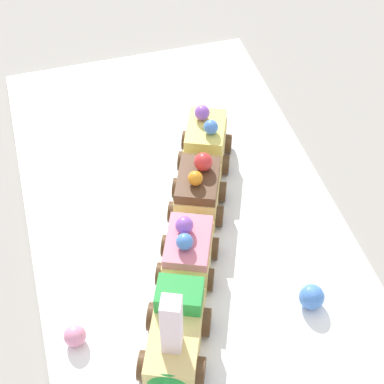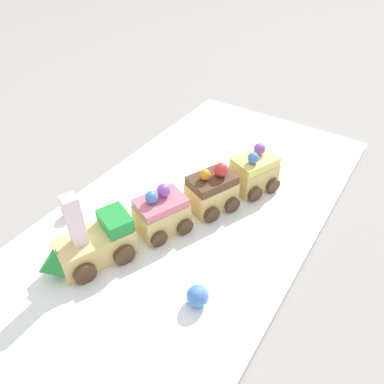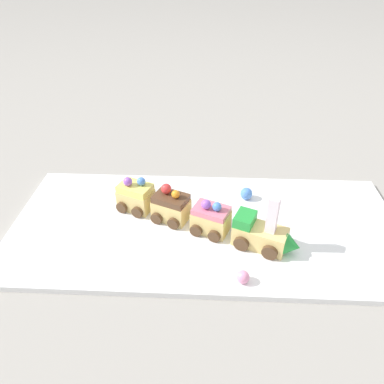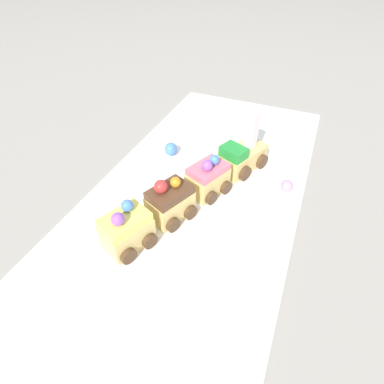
{
  "view_description": "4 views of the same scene",
  "coord_description": "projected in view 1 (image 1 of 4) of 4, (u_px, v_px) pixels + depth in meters",
  "views": [
    {
      "loc": [
        0.41,
        -0.12,
        0.59
      ],
      "look_at": [
        -0.04,
        0.0,
        0.08
      ],
      "focal_mm": 60.0,
      "sensor_mm": 36.0,
      "label": 1
    },
    {
      "loc": [
        0.31,
        0.23,
        0.4
      ],
      "look_at": [
        -0.02,
        0.02,
        0.07
      ],
      "focal_mm": 35.0,
      "sensor_mm": 36.0,
      "label": 2
    },
    {
      "loc": [
        0.0,
        -0.58,
        0.5
      ],
      "look_at": [
        -0.03,
        0.03,
        0.07
      ],
      "focal_mm": 35.0,
      "sensor_mm": 36.0,
      "label": 3
    },
    {
      "loc": [
        -0.38,
        -0.15,
        0.37
      ],
      "look_at": [
        -0.03,
        -0.0,
        0.03
      ],
      "focal_mm": 28.0,
      "sensor_mm": 36.0,
      "label": 4
    }
  ],
  "objects": [
    {
      "name": "cake_train_locomotive",
      "position": [
        174.0,
        344.0,
        0.61
      ],
      "size": [
        0.13,
        0.09,
        0.11
      ],
      "rotation": [
        0.0,
        0.0,
        -0.4
      ],
      "color": "#E5C675",
      "rests_on": "display_board"
    },
    {
      "name": "gumball_pink",
      "position": [
        75.0,
        336.0,
        0.63
      ],
      "size": [
        0.02,
        0.02,
        0.02
      ],
      "primitive_type": "sphere",
      "color": "pink",
      "rests_on": "display_board"
    },
    {
      "name": "cake_car_strawberry",
      "position": [
        188.0,
        253.0,
        0.68
      ],
      "size": [
        0.08,
        0.08,
        0.07
      ],
      "rotation": [
        0.0,
        0.0,
        -0.4
      ],
      "color": "#E5C675",
      "rests_on": "display_board"
    },
    {
      "name": "display_board",
      "position": [
        199.0,
        262.0,
        0.71
      ],
      "size": [
        0.78,
        0.36,
        0.01
      ],
      "primitive_type": "cube",
      "color": "white",
      "rests_on": "ground_plane"
    },
    {
      "name": "ground_plane",
      "position": [
        199.0,
        265.0,
        0.72
      ],
      "size": [
        10.0,
        10.0,
        0.0
      ],
      "primitive_type": "plane",
      "color": "gray"
    },
    {
      "name": "cake_car_chocolate",
      "position": [
        198.0,
        192.0,
        0.74
      ],
      "size": [
        0.08,
        0.08,
        0.08
      ],
      "rotation": [
        0.0,
        0.0,
        -0.4
      ],
      "color": "#E5C675",
      "rests_on": "display_board"
    },
    {
      "name": "cake_car_lemon",
      "position": [
        205.0,
        143.0,
        0.79
      ],
      "size": [
        0.08,
        0.08,
        0.08
      ],
      "rotation": [
        0.0,
        0.0,
        -0.4
      ],
      "color": "#E5C675",
      "rests_on": "display_board"
    },
    {
      "name": "gumball_blue",
      "position": [
        312.0,
        297.0,
        0.66
      ],
      "size": [
        0.03,
        0.03,
        0.03
      ],
      "primitive_type": "sphere",
      "color": "#4C84E0",
      "rests_on": "display_board"
    }
  ]
}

